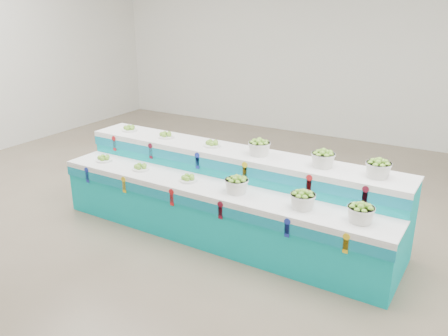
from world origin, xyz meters
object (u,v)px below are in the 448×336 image
(display_stand, at_px, (224,195))
(basket_lower_left, at_px, (236,184))
(plate_upper_mid, at_px, (166,135))
(basket_upper_right, at_px, (378,168))

(display_stand, distance_m, basket_lower_left, 0.53)
(plate_upper_mid, bearing_deg, basket_upper_right, -1.36)
(plate_upper_mid, distance_m, basket_upper_right, 2.87)
(plate_upper_mid, relative_size, basket_upper_right, 0.82)
(basket_lower_left, xyz_separation_m, plate_upper_mid, (-1.43, 0.58, 0.24))
(display_stand, xyz_separation_m, plate_upper_mid, (-1.10, 0.30, 0.55))
(display_stand, xyz_separation_m, basket_upper_right, (1.77, 0.23, 0.61))
(basket_upper_right, bearing_deg, display_stand, -172.57)
(plate_upper_mid, bearing_deg, basket_lower_left, -22.04)
(basket_upper_right, bearing_deg, plate_upper_mid, 178.64)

